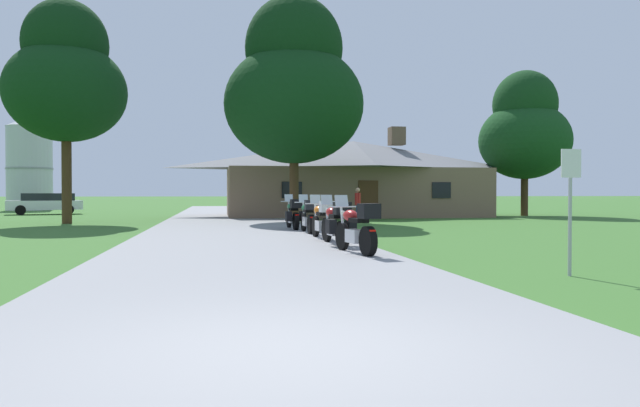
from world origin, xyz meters
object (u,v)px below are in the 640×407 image
object	(u,v)px
metal_signpost_roadside	(570,196)
parked_white_suv_far_left	(46,203)
metal_silo_distant	(30,163)
motorcycle_orange_third_in_row	(322,220)
bystander_red_shirt_near_lodge	(358,203)
tree_by_lodge_front	(294,88)
motorcycle_red_nearest_to_camera	(357,228)
motorcycle_green_farthest_in_row	(294,214)
tree_right_of_lodge	(525,130)
motorcycle_red_second_in_row	(337,224)
motorcycle_green_fourth_in_row	(308,216)

from	to	relation	value
metal_signpost_roadside	parked_white_suv_far_left	size ratio (longest dim) A/B	0.43
metal_signpost_roadside	metal_silo_distant	distance (m)	48.17
motorcycle_orange_third_in_row	parked_white_suv_far_left	bearing A→B (deg)	116.96
bystander_red_shirt_near_lodge	tree_by_lodge_front	size ratio (longest dim) A/B	0.15
motorcycle_red_nearest_to_camera	motorcycle_green_farthest_in_row	bearing A→B (deg)	81.35
motorcycle_red_nearest_to_camera	tree_right_of_lodge	distance (m)	26.87
motorcycle_orange_third_in_row	parked_white_suv_far_left	world-z (taller)	parked_white_suv_far_left
parked_white_suv_far_left	tree_right_of_lodge	bearing A→B (deg)	-121.31
motorcycle_red_nearest_to_camera	metal_signpost_roadside	size ratio (longest dim) A/B	0.97
motorcycle_red_second_in_row	metal_signpost_roadside	distance (m)	6.64
tree_by_lodge_front	motorcycle_red_nearest_to_camera	bearing A→B (deg)	-92.22
motorcycle_green_fourth_in_row	tree_right_of_lodge	world-z (taller)	tree_right_of_lodge
motorcycle_orange_third_in_row	metal_silo_distant	world-z (taller)	metal_silo_distant
motorcycle_green_fourth_in_row	motorcycle_green_farthest_in_row	bearing A→B (deg)	94.41
motorcycle_red_second_in_row	tree_by_lodge_front	size ratio (longest dim) A/B	0.19
motorcycle_green_fourth_in_row	tree_by_lodge_front	bearing A→B (deg)	84.51
motorcycle_red_nearest_to_camera	parked_white_suv_far_left	xyz separation A→B (m)	(-14.26, 29.00, 0.16)
motorcycle_red_second_in_row	tree_right_of_lodge	distance (m)	25.10
motorcycle_orange_third_in_row	metal_signpost_roadside	xyz separation A→B (m)	(2.82, -7.99, 0.73)
bystander_red_shirt_near_lodge	motorcycle_red_nearest_to_camera	bearing A→B (deg)	-170.13
motorcycle_red_second_in_row	bystander_red_shirt_near_lodge	bearing A→B (deg)	69.91
motorcycle_red_nearest_to_camera	bystander_red_shirt_near_lodge	world-z (taller)	bystander_red_shirt_near_lodge
motorcycle_green_farthest_in_row	motorcycle_red_second_in_row	bearing A→B (deg)	-91.13
bystander_red_shirt_near_lodge	motorcycle_red_second_in_row	bearing A→B (deg)	-172.52
motorcycle_red_second_in_row	motorcycle_green_fourth_in_row	xyz separation A→B (m)	(-0.03, 4.70, 0.01)
motorcycle_red_second_in_row	tree_right_of_lodge	bearing A→B (deg)	46.13
metal_signpost_roadside	tree_right_of_lodge	world-z (taller)	tree_right_of_lodge
motorcycle_green_fourth_in_row	tree_right_of_lodge	distance (m)	21.79
motorcycle_orange_third_in_row	motorcycle_green_fourth_in_row	distance (m)	2.68
motorcycle_orange_third_in_row	tree_right_of_lodge	distance (m)	23.63
metal_signpost_roadside	parked_white_suv_far_left	distance (m)	36.86
metal_signpost_roadside	tree_by_lodge_front	bearing A→B (deg)	96.53
motorcycle_red_nearest_to_camera	metal_signpost_roadside	bearing A→B (deg)	-62.92
metal_signpost_roadside	parked_white_suv_far_left	world-z (taller)	metal_signpost_roadside
motorcycle_green_fourth_in_row	parked_white_suv_far_left	distance (m)	26.20
motorcycle_green_farthest_in_row	parked_white_suv_far_left	xyz separation A→B (m)	(-14.01, 19.85, 0.17)
metal_silo_distant	bystander_red_shirt_near_lodge	bearing A→B (deg)	-48.57
motorcycle_red_second_in_row	metal_silo_distant	world-z (taller)	metal_silo_distant
tree_by_lodge_front	tree_right_of_lodge	xyz separation A→B (m)	(15.17, 5.73, -1.14)
metal_signpost_roadside	tree_by_lodge_front	xyz separation A→B (m)	(-2.20, 19.19, 5.12)
tree_by_lodge_front	parked_white_suv_far_left	xyz separation A→B (m)	(-14.86, 13.49, -5.69)
tree_right_of_lodge	metal_silo_distant	xyz separation A→B (m)	(-34.08, 18.31, -1.44)
motorcycle_orange_third_in_row	motorcycle_green_fourth_in_row	bearing A→B (deg)	87.17
motorcycle_green_fourth_in_row	parked_white_suv_far_left	bearing A→B (deg)	121.65
tree_by_lodge_front	metal_signpost_roadside	bearing A→B (deg)	-83.47
metal_signpost_roadside	tree_by_lodge_front	distance (m)	19.98
tree_by_lodge_front	parked_white_suv_far_left	bearing A→B (deg)	137.77
metal_signpost_roadside	metal_silo_distant	bearing A→B (deg)	116.03
tree_by_lodge_front	metal_silo_distant	distance (m)	30.70
motorcycle_red_nearest_to_camera	tree_right_of_lodge	size ratio (longest dim) A/B	0.23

